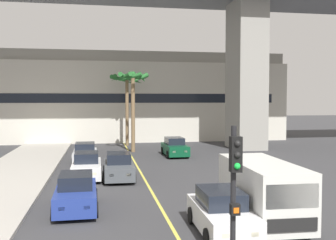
{
  "coord_description": "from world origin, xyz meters",
  "views": [
    {
      "loc": [
        -2.64,
        -1.31,
        4.77
      ],
      "look_at": [
        0.0,
        14.0,
        3.97
      ],
      "focal_mm": 42.77,
      "sensor_mm": 36.0,
      "label": 1
    }
  ],
  "objects_px": {
    "car_queue_third": "(85,154)",
    "palm_tree_near_median": "(133,86)",
    "car_queue_fifth": "(76,193)",
    "traffic_light_median_near": "(234,195)",
    "car_queue_fourth": "(87,166)",
    "car_queue_sixth": "(119,167)",
    "car_queue_front": "(221,213)",
    "palm_tree_mid_median": "(127,85)",
    "delivery_van": "(262,190)",
    "car_queue_second": "(175,147)"
  },
  "relations": [
    {
      "from": "car_queue_sixth",
      "to": "palm_tree_mid_median",
      "type": "relative_size",
      "value": 0.56
    },
    {
      "from": "car_queue_fifth",
      "to": "delivery_van",
      "type": "bearing_deg",
      "value": -23.29
    },
    {
      "from": "car_queue_third",
      "to": "palm_tree_near_median",
      "type": "height_order",
      "value": "palm_tree_near_median"
    },
    {
      "from": "delivery_van",
      "to": "traffic_light_median_near",
      "type": "height_order",
      "value": "traffic_light_median_near"
    },
    {
      "from": "delivery_van",
      "to": "palm_tree_mid_median",
      "type": "height_order",
      "value": "palm_tree_mid_median"
    },
    {
      "from": "car_queue_third",
      "to": "car_queue_fifth",
      "type": "relative_size",
      "value": 1.0
    },
    {
      "from": "car_queue_front",
      "to": "car_queue_fourth",
      "type": "bearing_deg",
      "value": 114.59
    },
    {
      "from": "car_queue_front",
      "to": "car_queue_third",
      "type": "xyz_separation_m",
      "value": [
        -5.32,
        16.45,
        0.0
      ]
    },
    {
      "from": "car_queue_second",
      "to": "delivery_van",
      "type": "xyz_separation_m",
      "value": [
        -0.09,
        -18.61,
        0.57
      ]
    },
    {
      "from": "car_queue_fifth",
      "to": "delivery_van",
      "type": "relative_size",
      "value": 0.78
    },
    {
      "from": "car_queue_fifth",
      "to": "traffic_light_median_near",
      "type": "height_order",
      "value": "traffic_light_median_near"
    },
    {
      "from": "car_queue_third",
      "to": "palm_tree_mid_median",
      "type": "relative_size",
      "value": 0.56
    },
    {
      "from": "car_queue_second",
      "to": "car_queue_sixth",
      "type": "bearing_deg",
      "value": -119.46
    },
    {
      "from": "car_queue_second",
      "to": "palm_tree_mid_median",
      "type": "xyz_separation_m",
      "value": [
        -3.45,
        8.3,
        5.56
      ]
    },
    {
      "from": "car_queue_front",
      "to": "car_queue_sixth",
      "type": "xyz_separation_m",
      "value": [
        -3.13,
        10.4,
        0.0
      ]
    },
    {
      "from": "car_queue_second",
      "to": "delivery_van",
      "type": "distance_m",
      "value": 18.62
    },
    {
      "from": "delivery_van",
      "to": "traffic_light_median_near",
      "type": "xyz_separation_m",
      "value": [
        -3.3,
        -6.21,
        1.43
      ]
    },
    {
      "from": "car_queue_fifth",
      "to": "traffic_light_median_near",
      "type": "distance_m",
      "value": 10.27
    },
    {
      "from": "delivery_van",
      "to": "palm_tree_mid_median",
      "type": "relative_size",
      "value": 0.72
    },
    {
      "from": "traffic_light_median_near",
      "to": "delivery_van",
      "type": "bearing_deg",
      "value": 62.0
    },
    {
      "from": "car_queue_second",
      "to": "palm_tree_mid_median",
      "type": "distance_m",
      "value": 10.57
    },
    {
      "from": "car_queue_third",
      "to": "palm_tree_mid_median",
      "type": "height_order",
      "value": "palm_tree_mid_median"
    },
    {
      "from": "car_queue_third",
      "to": "palm_tree_near_median",
      "type": "relative_size",
      "value": 0.56
    },
    {
      "from": "car_queue_fifth",
      "to": "car_queue_sixth",
      "type": "bearing_deg",
      "value": 71.58
    },
    {
      "from": "car_queue_fourth",
      "to": "traffic_light_median_near",
      "type": "relative_size",
      "value": 0.98
    },
    {
      "from": "car_queue_fourth",
      "to": "delivery_van",
      "type": "bearing_deg",
      "value": -55.55
    },
    {
      "from": "car_queue_second",
      "to": "palm_tree_near_median",
      "type": "height_order",
      "value": "palm_tree_near_median"
    },
    {
      "from": "car_queue_third",
      "to": "palm_tree_mid_median",
      "type": "distance_m",
      "value": 13.2
    },
    {
      "from": "car_queue_third",
      "to": "delivery_van",
      "type": "relative_size",
      "value": 0.78
    },
    {
      "from": "car_queue_front",
      "to": "traffic_light_median_near",
      "type": "bearing_deg",
      "value": -104.62
    },
    {
      "from": "car_queue_third",
      "to": "car_queue_sixth",
      "type": "distance_m",
      "value": 6.44
    },
    {
      "from": "palm_tree_near_median",
      "to": "palm_tree_mid_median",
      "type": "xyz_separation_m",
      "value": [
        -0.23,
        5.11,
        0.32
      ]
    },
    {
      "from": "car_queue_front",
      "to": "palm_tree_mid_median",
      "type": "distance_m",
      "value": 28.37
    },
    {
      "from": "car_queue_sixth",
      "to": "car_queue_fifth",
      "type": "bearing_deg",
      "value": -108.42
    },
    {
      "from": "car_queue_fifth",
      "to": "traffic_light_median_near",
      "type": "bearing_deg",
      "value": -67.34
    },
    {
      "from": "car_queue_second",
      "to": "traffic_light_median_near",
      "type": "bearing_deg",
      "value": -97.79
    },
    {
      "from": "car_queue_front",
      "to": "car_queue_second",
      "type": "relative_size",
      "value": 1.0
    },
    {
      "from": "car_queue_fifth",
      "to": "traffic_light_median_near",
      "type": "relative_size",
      "value": 0.98
    },
    {
      "from": "car_queue_third",
      "to": "traffic_light_median_near",
      "type": "relative_size",
      "value": 0.98
    },
    {
      "from": "car_queue_fifth",
      "to": "palm_tree_mid_median",
      "type": "xyz_separation_m",
      "value": [
        3.82,
        23.81,
        5.56
      ]
    },
    {
      "from": "car_queue_third",
      "to": "car_queue_fifth",
      "type": "xyz_separation_m",
      "value": [
        0.04,
        -12.48,
        0.0
      ]
    },
    {
      "from": "car_queue_front",
      "to": "car_queue_fifth",
      "type": "height_order",
      "value": "same"
    },
    {
      "from": "car_queue_third",
      "to": "palm_tree_near_median",
      "type": "distance_m",
      "value": 9.11
    },
    {
      "from": "car_queue_third",
      "to": "car_queue_sixth",
      "type": "bearing_deg",
      "value": -70.18
    },
    {
      "from": "car_queue_front",
      "to": "car_queue_sixth",
      "type": "relative_size",
      "value": 1.0
    },
    {
      "from": "car_queue_fifth",
      "to": "delivery_van",
      "type": "height_order",
      "value": "delivery_van"
    },
    {
      "from": "car_queue_second",
      "to": "traffic_light_median_near",
      "type": "distance_m",
      "value": 25.13
    },
    {
      "from": "car_queue_fifth",
      "to": "car_queue_sixth",
      "type": "relative_size",
      "value": 1.01
    },
    {
      "from": "car_queue_fifth",
      "to": "palm_tree_near_median",
      "type": "distance_m",
      "value": 19.84
    },
    {
      "from": "car_queue_front",
      "to": "delivery_van",
      "type": "xyz_separation_m",
      "value": [
        1.91,
        0.88,
        0.57
      ]
    }
  ]
}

